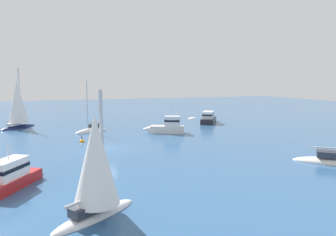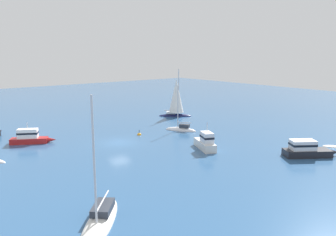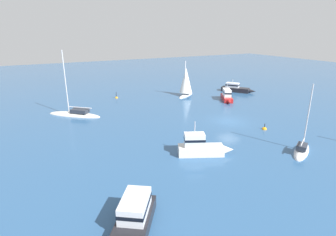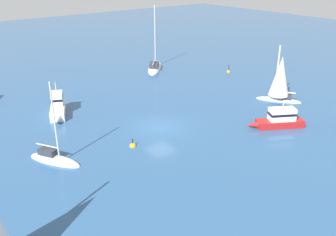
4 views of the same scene
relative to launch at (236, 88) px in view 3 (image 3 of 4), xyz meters
name	(u,v)px [view 3 (image 3 of 4)]	position (x,y,z in m)	size (l,w,h in m)	color
ground_plane	(229,121)	(-13.55, 12.79, -0.68)	(160.00, 160.00, 0.00)	#2D5684
launch	(236,88)	(0.00, 0.00, 0.00)	(6.04, 4.79, 2.33)	black
motor_cruiser	(227,96)	(-4.50, 5.84, 0.10)	(5.39, 3.71, 2.74)	#B21E1E
ketch	(75,115)	(-1.44, 30.39, -0.55)	(6.63, 7.12, 9.45)	silver
sloop_1	(302,151)	(-24.24, 12.67, -0.56)	(3.41, 4.74, 7.25)	white
motor_cruiser_1	(201,147)	(-20.11, 21.75, 0.16)	(3.32, 5.35, 3.38)	silver
ketch_1	(186,83)	(1.49, 10.39, 1.74)	(3.71, 4.84, 6.68)	white
cabin_cruiser	(133,219)	(-26.79, 31.16, 0.09)	(5.99, 4.70, 1.89)	black
channel_buoy	(264,129)	(-17.87, 11.00, -0.67)	(0.58, 0.58, 1.01)	orange
mooring_buoy	(116,98)	(5.71, 22.13, -0.65)	(0.51, 0.51, 1.33)	orange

